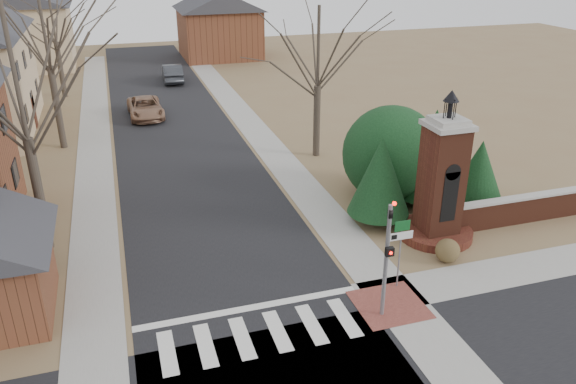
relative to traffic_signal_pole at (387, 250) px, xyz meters
name	(u,v)px	position (x,y,z in m)	size (l,w,h in m)	color
ground	(266,350)	(-4.30, -0.57, -2.59)	(120.00, 120.00, 0.00)	brown
main_street	(177,136)	(-4.30, 21.43, -2.58)	(8.00, 70.00, 0.01)	black
crosswalk_zone	(260,334)	(-4.30, 0.23, -2.58)	(8.00, 2.20, 0.02)	silver
stop_bar	(249,308)	(-4.30, 1.73, -2.58)	(8.00, 0.35, 0.02)	silver
sidewalk_right_main	(254,129)	(0.90, 21.43, -2.58)	(2.00, 60.00, 0.02)	gray
sidewalk_left	(94,144)	(-9.50, 21.43, -2.58)	(2.00, 60.00, 0.02)	gray
curb_apron	(389,305)	(0.50, 0.43, -2.57)	(2.40, 2.40, 0.02)	brown
traffic_signal_pole	(387,250)	(0.00, 0.00, 0.00)	(0.28, 0.41, 4.50)	slate
sign_post	(401,241)	(1.29, 1.41, -0.64)	(0.90, 0.07, 2.75)	slate
brick_gate_monument	(440,191)	(4.70, 4.42, -0.42)	(3.20, 3.20, 6.47)	#5B2A1A
brick_garden_wall	(523,209)	(9.20, 4.43, -1.93)	(7.50, 0.50, 1.30)	#5B2A1A
house_distant_left	(15,24)	(-16.31, 47.42, 1.66)	(10.80, 8.80, 8.53)	#CCB188
house_distant_right	(219,22)	(3.69, 47.42, 1.06)	(8.80, 8.80, 7.30)	brown
evergreen_near	(380,175)	(2.90, 6.43, -0.29)	(2.80, 2.80, 4.10)	#473D33
evergreen_mid	(433,152)	(6.20, 7.63, 0.01)	(3.40, 3.40, 4.70)	#473D33
evergreen_far	(479,169)	(8.20, 6.63, -0.69)	(2.40, 2.40, 3.30)	#473D33
evergreen_mass	(391,150)	(4.70, 8.93, -0.19)	(4.80, 4.80, 4.80)	black
bare_tree_0	(12,64)	(-11.30, 8.43, 5.11)	(8.05, 8.05, 11.15)	#473D33
bare_tree_1	(41,13)	(-11.30, 21.43, 5.44)	(8.40, 8.40, 11.64)	#473D33
bare_tree_2	(50,7)	(-11.80, 34.43, 4.44)	(7.35, 7.35, 10.19)	#473D33
bare_tree_3	(318,41)	(3.20, 15.43, 4.10)	(7.00, 7.00, 9.70)	#473D33
pickup_truck	(145,108)	(-5.90, 26.50, -1.89)	(2.32, 5.04, 1.40)	#936A50
distant_car	(172,73)	(-2.70, 37.12, -1.80)	(1.67, 4.80, 1.58)	#323439
dry_shrub_left	(448,251)	(4.04, 2.43, -2.10)	(0.98, 0.98, 0.98)	brown
dry_shrub_right	(446,232)	(5.00, 4.03, -2.25)	(0.67, 0.67, 0.67)	olive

